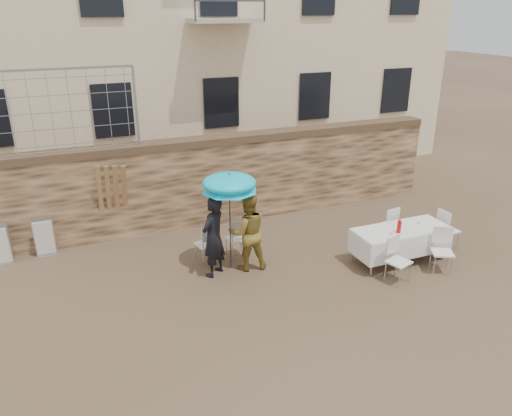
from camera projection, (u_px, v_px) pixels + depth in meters
name	position (u px, v px, depth m)	size (l,w,h in m)	color
ground	(282.00, 330.00, 8.65)	(80.00, 80.00, 0.00)	brown
stone_wall	(199.00, 183.00, 12.53)	(13.00, 0.50, 2.20)	brown
chain_link_fence	(61.00, 112.00, 10.74)	(3.20, 0.06, 1.80)	gray
man_suit	(213.00, 237.00, 10.14)	(0.63, 0.41, 1.73)	black
woman_dress	(248.00, 232.00, 10.41)	(0.81, 0.63, 1.68)	#B79337
umbrella	(229.00, 186.00, 9.98)	(1.14, 1.14, 1.99)	#3F3F44
couple_chair_left	(206.00, 243.00, 10.75)	(0.48, 0.48, 0.96)	white
couple_chair_right	(237.00, 237.00, 11.00)	(0.48, 0.48, 0.96)	white
banquet_table	(402.00, 230.00, 10.75)	(2.10, 0.85, 0.78)	white
soda_bottle	(399.00, 227.00, 10.49)	(0.09, 0.09, 0.26)	red
table_chair_front_left	(399.00, 261.00, 9.99)	(0.48, 0.48, 0.96)	white
table_chair_front_right	(443.00, 251.00, 10.38)	(0.48, 0.48, 0.96)	white
table_chair_back	(386.00, 225.00, 11.60)	(0.48, 0.48, 0.96)	white
table_chair_side	(448.00, 229.00, 11.42)	(0.48, 0.48, 0.96)	white
chair_stack_left	(0.00, 242.00, 10.85)	(0.46, 0.40, 0.92)	white
chair_stack_right	(44.00, 235.00, 11.16)	(0.46, 0.32, 0.92)	white
wood_planks	(115.00, 202.00, 11.58)	(0.70, 0.20, 2.00)	#A37749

